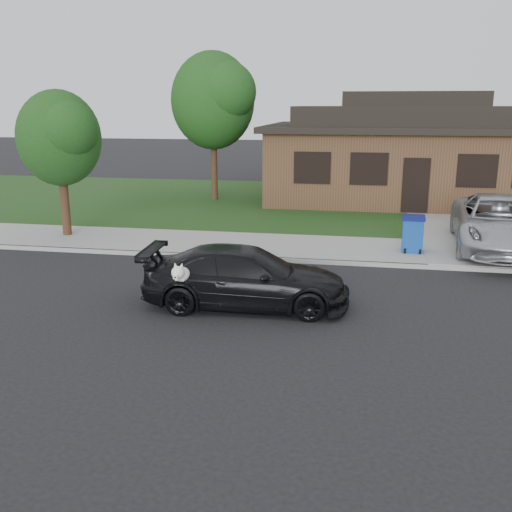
# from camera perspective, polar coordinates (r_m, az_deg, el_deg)

# --- Properties ---
(ground) EXTENTS (120.00, 120.00, 0.00)m
(ground) POSITION_cam_1_polar(r_m,az_deg,el_deg) (12.53, 1.28, -4.84)
(ground) COLOR black
(ground) RESTS_ON ground
(sidewalk) EXTENTS (60.00, 3.00, 0.12)m
(sidewalk) POSITION_cam_1_polar(r_m,az_deg,el_deg) (17.27, 3.86, 0.87)
(sidewalk) COLOR gray
(sidewalk) RESTS_ON ground
(curb) EXTENTS (60.00, 0.12, 0.12)m
(curb) POSITION_cam_1_polar(r_m,az_deg,el_deg) (15.83, 3.25, -0.42)
(curb) COLOR gray
(curb) RESTS_ON ground
(lawn) EXTENTS (60.00, 13.00, 0.13)m
(lawn) POSITION_cam_1_polar(r_m,az_deg,el_deg) (25.07, 5.92, 5.24)
(lawn) COLOR #193814
(lawn) RESTS_ON ground
(driveway) EXTENTS (4.50, 13.00, 0.14)m
(driveway) POSITION_cam_1_polar(r_m,az_deg,el_deg) (22.45, 20.77, 3.23)
(driveway) COLOR gray
(driveway) RESTS_ON ground
(sedan) EXTENTS (4.52, 2.23, 1.29)m
(sedan) POSITION_cam_1_polar(r_m,az_deg,el_deg) (12.25, -1.04, -2.14)
(sedan) COLOR black
(sedan) RESTS_ON ground
(minivan) EXTENTS (3.07, 5.76, 1.54)m
(minivan) POSITION_cam_1_polar(r_m,az_deg,el_deg) (18.04, 23.32, 3.05)
(minivan) COLOR #B3B5BA
(minivan) RESTS_ON driveway
(recycling_bin) EXTENTS (0.66, 0.69, 1.05)m
(recycling_bin) POSITION_cam_1_polar(r_m,az_deg,el_deg) (17.00, 15.40, 2.18)
(recycling_bin) COLOR navy
(recycling_bin) RESTS_ON sidewalk
(house) EXTENTS (12.60, 8.60, 4.65)m
(house) POSITION_cam_1_polar(r_m,az_deg,el_deg) (26.83, 15.05, 9.90)
(house) COLOR #422B1C
(house) RESTS_ON ground
(tree_0) EXTENTS (3.78, 3.60, 6.34)m
(tree_0) POSITION_cam_1_polar(r_m,az_deg,el_deg) (25.30, -4.03, 15.40)
(tree_0) COLOR #332114
(tree_0) RESTS_ON ground
(tree_2) EXTENTS (2.73, 2.60, 4.59)m
(tree_2) POSITION_cam_1_polar(r_m,az_deg,el_deg) (19.15, -18.90, 11.22)
(tree_2) COLOR #332114
(tree_2) RESTS_ON ground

